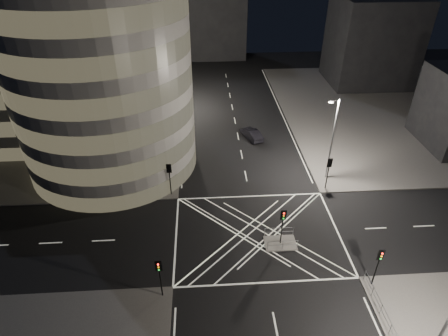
{
  "coord_description": "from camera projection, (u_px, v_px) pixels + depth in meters",
  "views": [
    {
      "loc": [
        -5.03,
        -26.9,
        25.87
      ],
      "look_at": [
        -2.82,
        7.41,
        3.0
      ],
      "focal_mm": 30.0,
      "sensor_mm": 36.0,
      "label": 1
    }
  ],
  "objects": [
    {
      "name": "tree_c",
      "position": [
        162.0,
        106.0,
        51.3
      ],
      "size": [
        3.91,
        3.91,
        6.69
      ],
      "color": "black",
      "rests_on": "sidewalk_far_left"
    },
    {
      "name": "railing_island_north",
      "position": [
        279.0,
        232.0,
        36.16
      ],
      "size": [
        2.8,
        0.06,
        1.1
      ],
      "primitive_type": "cube",
      "color": "slate",
      "rests_on": "central_island"
    },
    {
      "name": "street_lamp_right_near",
      "position": [
        447.0,
        320.0,
        22.75
      ],
      "size": [
        1.25,
        0.25,
        10.0
      ],
      "color": "slate",
      "rests_on": "sidewalk_near_right"
    },
    {
      "name": "traffic_signal_island",
      "position": [
        283.0,
        221.0,
        34.19
      ],
      "size": [
        0.55,
        0.22,
        4.0
      ],
      "color": "black",
      "rests_on": "central_island"
    },
    {
      "name": "office_block_rear",
      "position": [
        100.0,
        22.0,
        64.49
      ],
      "size": [
        24.0,
        16.0,
        22.0
      ],
      "primitive_type": "cube",
      "color": "gray",
      "rests_on": "sidewalk_far_left"
    },
    {
      "name": "street_lamp_left_far",
      "position": [
        172.0,
        76.0,
        58.3
      ],
      "size": [
        1.25,
        0.25,
        10.0
      ],
      "color": "slate",
      "rests_on": "sidewalk_far_left"
    },
    {
      "name": "traffic_signal_fl",
      "position": [
        169.0,
        174.0,
        40.51
      ],
      "size": [
        0.55,
        0.22,
        4.0
      ],
      "color": "black",
      "rests_on": "sidewalk_far_left"
    },
    {
      "name": "sedan",
      "position": [
        252.0,
        134.0,
        52.6
      ],
      "size": [
        3.01,
        4.6,
        1.43
      ],
      "primitive_type": "imported",
      "rotation": [
        0.0,
        0.0,
        3.52
      ],
      "color": "black",
      "rests_on": "ground"
    },
    {
      "name": "tree_a",
      "position": [
        154.0,
        154.0,
        41.58
      ],
      "size": [
        4.15,
        4.15,
        6.36
      ],
      "color": "black",
      "rests_on": "sidewalk_far_left"
    },
    {
      "name": "tree_d",
      "position": [
        165.0,
        87.0,
        56.08
      ],
      "size": [
        4.78,
        4.78,
        7.54
      ],
      "color": "black",
      "rests_on": "sidewalk_far_left"
    },
    {
      "name": "street_lamp_left_near",
      "position": [
        165.0,
        130.0,
        43.34
      ],
      "size": [
        1.25,
        0.25,
        10.0
      ],
      "color": "slate",
      "rests_on": "sidewalk_far_left"
    },
    {
      "name": "building_right_far",
      "position": [
        372.0,
        41.0,
        67.33
      ],
      "size": [
        14.0,
        12.0,
        15.0
      ],
      "primitive_type": "cube",
      "color": "black",
      "rests_on": "sidewalk_far_right"
    },
    {
      "name": "traffic_signal_nr",
      "position": [
        379.0,
        261.0,
        30.15
      ],
      "size": [
        0.55,
        0.22,
        4.0
      ],
      "color": "black",
      "rests_on": "sidewalk_near_right"
    },
    {
      "name": "sidewalk_far_left",
      "position": [
        47.0,
        120.0,
        57.78
      ],
      "size": [
        42.0,
        42.0,
        0.15
      ],
      "primitive_type": "cube",
      "color": "#565350",
      "rests_on": "ground"
    },
    {
      "name": "traffic_signal_fr",
      "position": [
        329.0,
        168.0,
        41.45
      ],
      "size": [
        0.55,
        0.22,
        4.0
      ],
      "color": "black",
      "rests_on": "sidewalk_far_right"
    },
    {
      "name": "tree_b",
      "position": [
        158.0,
        126.0,
        46.35
      ],
      "size": [
        4.68,
        4.68,
        7.06
      ],
      "color": "black",
      "rests_on": "sidewalk_far_left"
    },
    {
      "name": "traffic_signal_nl",
      "position": [
        159.0,
        272.0,
        29.21
      ],
      "size": [
        0.55,
        0.22,
        4.0
      ],
      "color": "black",
      "rests_on": "sidewalk_near_left"
    },
    {
      "name": "tree_e",
      "position": [
        167.0,
        76.0,
        61.3
      ],
      "size": [
        4.38,
        4.38,
        6.89
      ],
      "color": "black",
      "rests_on": "sidewalk_far_left"
    },
    {
      "name": "office_tower_curved",
      "position": [
        68.0,
        53.0,
        44.39
      ],
      "size": [
        30.0,
        29.0,
        27.2
      ],
      "color": "gray",
      "rests_on": "sidewalk_far_left"
    },
    {
      "name": "ground",
      "position": [
        257.0,
        234.0,
        36.94
      ],
      "size": [
        120.0,
        120.0,
        0.0
      ],
      "primitive_type": "plane",
      "color": "black",
      "rests_on": "ground"
    },
    {
      "name": "central_island",
      "position": [
        280.0,
        243.0,
        35.76
      ],
      "size": [
        3.0,
        2.0,
        0.15
      ],
      "primitive_type": "cube",
      "color": "slate",
      "rests_on": "ground"
    },
    {
      "name": "sidewalk_far_right",
      "position": [
        411.0,
        110.0,
        60.89
      ],
      "size": [
        42.0,
        42.0,
        0.15
      ],
      "primitive_type": "cube",
      "color": "#565350",
      "rests_on": "ground"
    },
    {
      "name": "building_far_end",
      "position": [
        203.0,
        14.0,
        79.94
      ],
      "size": [
        18.0,
        8.0,
        18.0
      ],
      "primitive_type": "cube",
      "color": "black",
      "rests_on": "ground"
    },
    {
      "name": "street_lamp_right_far",
      "position": [
        332.0,
        137.0,
        41.86
      ],
      "size": [
        1.25,
        0.25,
        10.0
      ],
      "color": "slate",
      "rests_on": "sidewalk_far_right"
    },
    {
      "name": "railing_island_south",
      "position": [
        283.0,
        245.0,
        34.67
      ],
      "size": [
        2.8,
        0.06,
        1.1
      ],
      "primitive_type": "cube",
      "color": "slate",
      "rests_on": "central_island"
    }
  ]
}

